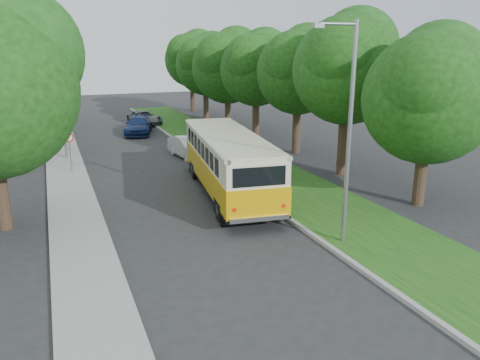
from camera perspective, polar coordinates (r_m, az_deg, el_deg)
name	(u,v)px	position (r m, az deg, el deg)	size (l,w,h in m)	color
ground	(212,237)	(18.38, -3.39, -6.93)	(120.00, 120.00, 0.00)	#28282A
curb	(247,190)	(23.96, 0.86, -1.20)	(0.20, 70.00, 0.15)	gray
grass_verge	(288,185)	(24.94, 5.83, -0.61)	(4.50, 70.00, 0.13)	#1C4612
sidewalk	(74,211)	(22.22, -19.54, -3.58)	(2.20, 70.00, 0.12)	gray
treeline	(171,64)	(35.12, -8.40, 13.81)	(24.27, 41.91, 9.46)	#332319
lamppost_near	(348,129)	(16.85, 12.98, 6.08)	(1.71, 0.16, 8.00)	gray
lamppost_far	(59,96)	(32.20, -21.21, 9.50)	(1.71, 0.16, 7.50)	gray
warning_sign	(69,145)	(28.56, -20.08, 4.02)	(0.56, 0.10, 2.50)	gray
vintage_bus	(229,164)	(22.92, -1.39, 1.91)	(2.74, 10.63, 3.16)	#DDA606
car_silver	(205,163)	(27.11, -4.27, 2.07)	(1.55, 3.85, 1.31)	#AFAFB4
car_white	(189,147)	(31.24, -6.18, 3.98)	(1.50, 4.32, 1.42)	silver
car_blue	(138,125)	(40.69, -12.28, 6.51)	(2.02, 4.97, 1.44)	#122250
car_grey	(145,118)	(45.66, -11.53, 7.45)	(2.14, 4.65, 1.29)	#5A5C62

